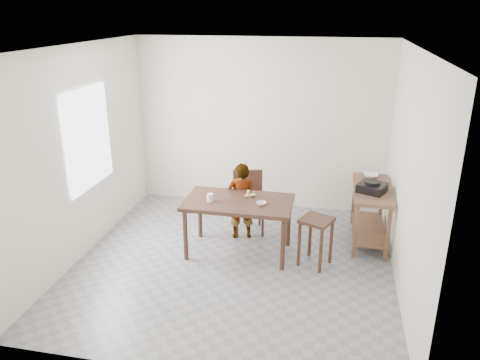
% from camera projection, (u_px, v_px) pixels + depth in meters
% --- Properties ---
extents(floor, '(4.00, 4.00, 0.04)m').
position_uv_depth(floor, '(234.00, 264.00, 6.06)').
color(floor, gray).
rests_on(floor, ground).
extents(ceiling, '(4.00, 4.00, 0.04)m').
position_uv_depth(ceiling, '(233.00, 45.00, 5.10)').
color(ceiling, white).
rests_on(ceiling, wall_back).
extents(wall_back, '(4.00, 0.04, 2.70)m').
position_uv_depth(wall_back, '(261.00, 125.00, 7.44)').
color(wall_back, silver).
rests_on(wall_back, ground).
extents(wall_front, '(4.00, 0.04, 2.70)m').
position_uv_depth(wall_front, '(179.00, 242.00, 3.73)').
color(wall_front, silver).
rests_on(wall_front, ground).
extents(wall_left, '(0.04, 4.00, 2.70)m').
position_uv_depth(wall_left, '(79.00, 154.00, 5.96)').
color(wall_left, silver).
rests_on(wall_left, ground).
extents(wall_right, '(0.04, 4.00, 2.70)m').
position_uv_depth(wall_right, '(410.00, 176.00, 5.20)').
color(wall_right, silver).
rests_on(wall_right, ground).
extents(window_pane, '(0.02, 1.10, 1.30)m').
position_uv_depth(window_pane, '(89.00, 139.00, 6.09)').
color(window_pane, white).
rests_on(window_pane, wall_left).
extents(dining_table, '(1.40, 0.80, 0.75)m').
position_uv_depth(dining_table, '(238.00, 227.00, 6.20)').
color(dining_table, '#42271C').
rests_on(dining_table, floor).
extents(prep_counter, '(0.50, 1.20, 0.80)m').
position_uv_depth(prep_counter, '(370.00, 214.00, 6.50)').
color(prep_counter, brown).
rests_on(prep_counter, floor).
extents(child, '(0.47, 0.38, 1.11)m').
position_uv_depth(child, '(241.00, 201.00, 6.55)').
color(child, silver).
rests_on(child, floor).
extents(dining_chair, '(0.53, 0.53, 0.89)m').
position_uv_depth(dining_chair, '(249.00, 203.00, 6.75)').
color(dining_chair, '#42271C').
rests_on(dining_chair, floor).
extents(stool, '(0.48, 0.48, 0.64)m').
position_uv_depth(stool, '(315.00, 242.00, 5.92)').
color(stool, '#42271C').
rests_on(stool, floor).
extents(glass_tumbler, '(0.09, 0.09, 0.10)m').
position_uv_depth(glass_tumbler, '(210.00, 198.00, 6.03)').
color(glass_tumbler, white).
rests_on(glass_tumbler, dining_table).
extents(small_bowl, '(0.16, 0.16, 0.04)m').
position_uv_depth(small_bowl, '(261.00, 203.00, 5.93)').
color(small_bowl, white).
rests_on(small_bowl, dining_table).
extents(banana, '(0.19, 0.15, 0.06)m').
position_uv_depth(banana, '(250.00, 195.00, 6.18)').
color(banana, yellow).
rests_on(banana, dining_table).
extents(serving_bowl, '(0.21, 0.21, 0.05)m').
position_uv_depth(serving_bowl, '(371.00, 176.00, 6.74)').
color(serving_bowl, white).
rests_on(serving_bowl, prep_counter).
extents(gas_burner, '(0.44, 0.44, 0.11)m').
position_uv_depth(gas_burner, '(372.00, 187.00, 6.22)').
color(gas_burner, black).
rests_on(gas_burner, prep_counter).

